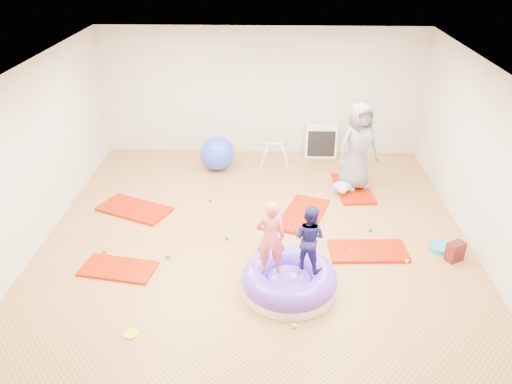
{
  "coord_description": "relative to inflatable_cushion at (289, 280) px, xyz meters",
  "views": [
    {
      "loc": [
        0.23,
        -6.62,
        4.6
      ],
      "look_at": [
        0.0,
        0.3,
        0.9
      ],
      "focal_mm": 35.0,
      "sensor_mm": 36.0,
      "label": 1
    }
  ],
  "objects": [
    {
      "name": "child_pink",
      "position": [
        -0.27,
        -0.03,
        0.78
      ],
      "size": [
        0.43,
        0.3,
        1.1
      ],
      "primitive_type": "imported",
      "rotation": [
        0.0,
        0.0,
        3.24
      ],
      "color": "#E3575F",
      "rests_on": "inflatable_cushion"
    },
    {
      "name": "gym_mat_right",
      "position": [
        1.29,
        0.96,
        -0.14
      ],
      "size": [
        1.25,
        0.67,
        0.05
      ],
      "primitive_type": "cube",
      "rotation": [
        0.0,
        0.0,
        0.05
      ],
      "color": "#B01900",
      "rests_on": "ground"
    },
    {
      "name": "adult_caregiver",
      "position": [
        1.37,
        3.15,
        0.74
      ],
      "size": [
        0.98,
        0.83,
        1.71
      ],
      "primitive_type": "imported",
      "rotation": [
        0.0,
        0.0,
        0.41
      ],
      "color": "slate",
      "rests_on": "gym_mat_rear_right"
    },
    {
      "name": "infant_play_gym",
      "position": [
        -0.2,
        4.29,
        0.15
      ],
      "size": [
        0.63,
        0.59,
        0.48
      ],
      "rotation": [
        0.0,
        0.0,
        -0.25
      ],
      "color": "white",
      "rests_on": "ground"
    },
    {
      "name": "yellow_toy",
      "position": [
        -2.03,
        -0.96,
        -0.15
      ],
      "size": [
        0.18,
        0.18,
        0.03
      ],
      "primitive_type": "cylinder",
      "color": "yellow",
      "rests_on": "ground"
    },
    {
      "name": "backpack",
      "position": [
        2.59,
        0.81,
        -0.01
      ],
      "size": [
        0.32,
        0.28,
        0.31
      ],
      "primitive_type": "cube",
      "rotation": [
        0.0,
        0.0,
        0.51
      ],
      "color": "maroon",
      "rests_on": "ground"
    },
    {
      "name": "ball_pit_balls",
      "position": [
        -0.32,
        1.01,
        -0.13
      ],
      "size": [
        4.82,
        3.37,
        0.07
      ],
      "color": "yellow",
      "rests_on": "ground"
    },
    {
      "name": "cube_shelf",
      "position": [
        0.83,
        4.76,
        0.18
      ],
      "size": [
        0.7,
        0.34,
        0.7
      ],
      "color": "white",
      "rests_on": "ground"
    },
    {
      "name": "exercise_ball_orange",
      "position": [
        -1.49,
        4.25,
        0.03
      ],
      "size": [
        0.4,
        0.4,
        0.4
      ],
      "primitive_type": "sphere",
      "color": "orange",
      "rests_on": "ground"
    },
    {
      "name": "gym_mat_center_back",
      "position": [
        0.31,
        2.07,
        -0.14
      ],
      "size": [
        1.04,
        1.45,
        0.05
      ],
      "primitive_type": "cube",
      "rotation": [
        0.0,
        0.0,
        1.25
      ],
      "color": "#B01900",
      "rests_on": "ground"
    },
    {
      "name": "child_navy",
      "position": [
        0.26,
        0.08,
        0.72
      ],
      "size": [
        0.6,
        0.56,
        0.98
      ],
      "primitive_type": "imported",
      "rotation": [
        0.0,
        0.0,
        2.63
      ],
      "color": "navy",
      "rests_on": "inflatable_cushion"
    },
    {
      "name": "gym_mat_mid_left",
      "position": [
        -2.77,
        2.17,
        -0.14
      ],
      "size": [
        1.45,
        1.12,
        0.05
      ],
      "primitive_type": "cube",
      "rotation": [
        0.0,
        0.0,
        -0.41
      ],
      "color": "#B01900",
      "rests_on": "ground"
    },
    {
      "name": "gym_mat_rear_right",
      "position": [
        1.35,
        3.12,
        -0.14
      ],
      "size": [
        0.74,
        1.34,
        0.05
      ],
      "primitive_type": "cube",
      "rotation": [
        0.0,
        0.0,
        1.65
      ],
      "color": "#B01900",
      "rests_on": "ground"
    },
    {
      "name": "infant",
      "position": [
        1.1,
        2.89,
        -0.0
      ],
      "size": [
        0.36,
        0.37,
        0.21
      ],
      "color": "#8CAFD8",
      "rests_on": "gym_mat_rear_right"
    },
    {
      "name": "inflatable_cushion",
      "position": [
        0.0,
        0.0,
        0.0
      ],
      "size": [
        1.37,
        1.37,
        0.43
      ],
      "rotation": [
        0.0,
        0.0,
        -0.08
      ],
      "color": "white",
      "rests_on": "ground"
    },
    {
      "name": "room",
      "position": [
        -0.51,
        0.97,
        1.23
      ],
      "size": [
        7.01,
        8.01,
        2.81
      ],
      "color": "#B58146",
      "rests_on": "ground"
    },
    {
      "name": "balance_disc",
      "position": [
        2.47,
        1.08,
        -0.13
      ],
      "size": [
        0.35,
        0.35,
        0.08
      ],
      "primitive_type": "cylinder",
      "color": "teal",
      "rests_on": "ground"
    },
    {
      "name": "gym_mat_front_left",
      "position": [
        -2.57,
        0.38,
        -0.14
      ],
      "size": [
        1.18,
        0.73,
        0.05
      ],
      "primitive_type": "cube",
      "rotation": [
        0.0,
        0.0,
        -0.17
      ],
      "color": "#B01900",
      "rests_on": "ground"
    },
    {
      "name": "exercise_ball_blue",
      "position": [
        -1.41,
        3.97,
        0.2
      ],
      "size": [
        0.73,
        0.73,
        0.73
      ],
      "primitive_type": "sphere",
      "color": "blue",
      "rests_on": "ground"
    }
  ]
}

